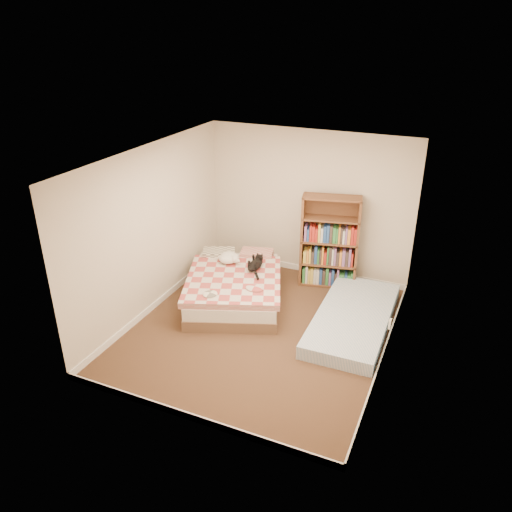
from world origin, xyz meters
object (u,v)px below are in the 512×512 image
at_px(bed, 235,285).
at_px(black_cat, 256,264).
at_px(bookshelf, 329,253).
at_px(floor_mattress, 353,319).
at_px(white_dog, 229,258).

distance_m(bed, black_cat, 0.47).
xyz_separation_m(bookshelf, black_cat, (-0.96, -0.81, -0.03)).
height_order(bookshelf, floor_mattress, bookshelf).
distance_m(bed, white_dog, 0.49).
distance_m(bookshelf, black_cat, 1.25).
bearing_deg(bed, floor_mattress, -20.88).
bearing_deg(black_cat, bed, -137.42).
bearing_deg(bookshelf, white_dog, -163.33).
xyz_separation_m(bed, bookshelf, (1.19, 1.09, 0.33)).
bearing_deg(floor_mattress, black_cat, 169.79).
bearing_deg(white_dog, bed, -79.19).
xyz_separation_m(bookshelf, white_dog, (-1.44, -0.81, -0.02)).
bearing_deg(black_cat, bookshelf, 32.66).
bearing_deg(black_cat, floor_mattress, -16.85).
xyz_separation_m(floor_mattress, white_dog, (-2.15, 0.27, 0.45)).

